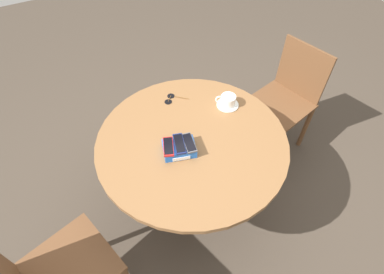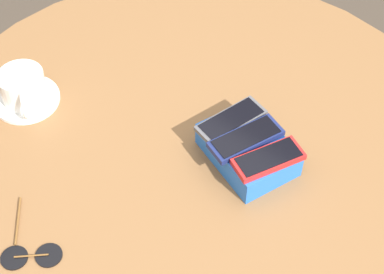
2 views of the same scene
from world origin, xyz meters
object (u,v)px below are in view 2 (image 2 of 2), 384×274
object	(u,v)px
phone_box	(248,149)
saucer	(26,99)
round_table	(192,176)
phone_red	(268,159)
phone_gray	(231,120)
sunglasses	(30,253)
coffee_cup	(23,87)
phone_navy	(246,139)

from	to	relation	value
phone_box	saucer	world-z (taller)	phone_box
phone_box	round_table	bearing A→B (deg)	22.88
round_table	phone_box	bearing A→B (deg)	-157.12
phone_box	phone_red	distance (m)	0.07
phone_red	saucer	world-z (taller)	phone_red
phone_red	saucer	xyz separation A→B (m)	(0.48, 0.17, -0.05)
phone_gray	sunglasses	bearing A→B (deg)	77.51
saucer	coffee_cup	size ratio (longest dim) A/B	1.20
round_table	saucer	world-z (taller)	saucer
coffee_cup	phone_red	bearing A→B (deg)	-160.88
phone_navy	phone_gray	world-z (taller)	phone_navy
phone_box	sunglasses	bearing A→B (deg)	70.21
phone_box	sunglasses	size ratio (longest dim) A/B	1.32
coffee_cup	sunglasses	distance (m)	0.36
phone_navy	saucer	xyz separation A→B (m)	(0.42, 0.18, -0.05)
phone_red	phone_navy	xyz separation A→B (m)	(0.06, -0.01, -0.00)
phone_box	saucer	bearing A→B (deg)	22.89
sunglasses	round_table	bearing A→B (deg)	-96.92
phone_red	sunglasses	bearing A→B (deg)	62.63
phone_navy	coffee_cup	size ratio (longest dim) A/B	1.31
saucer	coffee_cup	xyz separation A→B (m)	(-0.00, 0.00, 0.04)
phone_gray	phone_box	bearing A→B (deg)	166.22
phone_box	coffee_cup	bearing A→B (deg)	23.16
saucer	sunglasses	bearing A→B (deg)	142.10
phone_navy	saucer	size ratio (longest dim) A/B	1.09
saucer	phone_gray	bearing A→B (deg)	-152.72
phone_box	phone_navy	xyz separation A→B (m)	(0.00, 0.00, 0.03)
sunglasses	saucer	bearing A→B (deg)	-37.90
phone_gray	sunglasses	xyz separation A→B (m)	(0.09, 0.41, -0.05)
phone_gray	coffee_cup	size ratio (longest dim) A/B	1.27
phone_red	phone_box	bearing A→B (deg)	-15.41
phone_navy	phone_gray	size ratio (longest dim) A/B	1.03
round_table	sunglasses	size ratio (longest dim) A/B	7.15
round_table	phone_navy	distance (m)	0.19
round_table	sunglasses	world-z (taller)	sunglasses
phone_box	phone_navy	world-z (taller)	phone_navy
round_table	phone_gray	bearing A→B (deg)	-130.98
round_table	phone_gray	size ratio (longest dim) A/B	7.53
phone_box	sunglasses	xyz separation A→B (m)	(0.14, 0.40, -0.02)
phone_navy	sunglasses	distance (m)	0.42
phone_navy	phone_box	bearing A→B (deg)	-130.19
round_table	sunglasses	xyz separation A→B (m)	(0.04, 0.36, 0.11)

